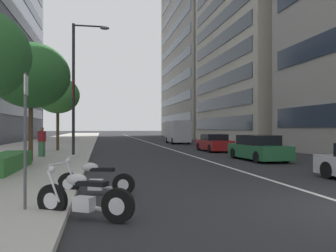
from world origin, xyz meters
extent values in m
cube|color=#B2ADA3|center=(30.00, 10.91, 0.07)|extent=(160.00, 8.92, 0.15)
cube|color=silver|center=(35.00, 0.00, 0.00)|extent=(110.00, 0.16, 0.01)
cylinder|color=black|center=(0.69, 6.79, 0.34)|extent=(0.44, 0.64, 0.67)
cylinder|color=silver|center=(0.69, 6.79, 0.34)|extent=(0.28, 0.36, 0.34)
cylinder|color=black|center=(-0.05, 5.48, 0.34)|extent=(0.44, 0.64, 0.67)
cylinder|color=silver|center=(-0.05, 5.48, 0.34)|extent=(0.28, 0.36, 0.34)
cube|color=silver|center=(0.32, 6.13, 0.32)|extent=(0.41, 0.46, 0.28)
cube|color=black|center=(0.23, 5.98, 0.74)|extent=(0.51, 0.66, 0.10)
ellipsoid|color=#B2B2B7|center=(0.40, 6.28, 0.80)|extent=(0.44, 0.52, 0.24)
cylinder|color=silver|center=(0.59, 6.75, 0.64)|extent=(0.20, 0.30, 0.64)
cylinder|color=silver|center=(0.71, 6.68, 0.64)|extent=(0.20, 0.30, 0.64)
cylinder|color=silver|center=(0.61, 6.65, 1.10)|extent=(0.54, 0.33, 0.04)
sphere|color=silver|center=(0.70, 6.80, 0.98)|extent=(0.14, 0.14, 0.14)
cylinder|color=silver|center=(0.30, 5.82, 0.20)|extent=(0.42, 0.64, 0.16)
cylinder|color=black|center=(3.11, 6.68, 0.30)|extent=(0.29, 0.61, 0.60)
cylinder|color=silver|center=(3.11, 6.68, 0.30)|extent=(0.21, 0.33, 0.30)
cylinder|color=black|center=(2.66, 5.21, 0.30)|extent=(0.29, 0.61, 0.60)
cylinder|color=silver|center=(2.66, 5.21, 0.30)|extent=(0.21, 0.33, 0.30)
cube|color=silver|center=(2.89, 5.94, 0.29)|extent=(0.36, 0.44, 0.28)
cube|color=black|center=(2.83, 5.77, 0.70)|extent=(0.40, 0.68, 0.10)
ellipsoid|color=#B2B2B7|center=(2.94, 6.10, 0.76)|extent=(0.36, 0.51, 0.24)
cylinder|color=silver|center=(3.02, 6.62, 0.61)|extent=(0.13, 0.32, 0.64)
cylinder|color=silver|center=(3.15, 6.58, 0.61)|extent=(0.13, 0.32, 0.64)
cylinder|color=silver|center=(3.06, 6.52, 1.06)|extent=(0.58, 0.21, 0.04)
sphere|color=silver|center=(3.12, 6.69, 0.94)|extent=(0.14, 0.14, 0.14)
cylinder|color=silver|center=(2.94, 5.63, 0.18)|extent=(0.29, 0.68, 0.16)
cylinder|color=black|center=(4.42, -2.19, 0.31)|extent=(0.63, 0.25, 0.62)
cube|color=#236038|center=(11.53, -2.87, 0.52)|extent=(4.50, 1.99, 0.73)
cube|color=black|center=(11.55, -2.87, 1.15)|extent=(2.33, 1.76, 0.53)
cylinder|color=black|center=(12.95, -1.98, 0.31)|extent=(0.63, 0.25, 0.62)
cylinder|color=black|center=(13.02, -3.63, 0.31)|extent=(0.63, 0.25, 0.62)
cylinder|color=black|center=(10.04, -2.11, 0.31)|extent=(0.63, 0.25, 0.62)
cylinder|color=black|center=(10.11, -3.75, 0.31)|extent=(0.63, 0.25, 0.62)
cube|color=maroon|center=(19.30, -2.83, 0.51)|extent=(4.27, 1.88, 0.72)
cube|color=black|center=(19.28, -2.84, 1.10)|extent=(2.01, 1.67, 0.46)
cylinder|color=black|center=(20.67, -2.00, 0.31)|extent=(0.63, 0.24, 0.62)
cylinder|color=black|center=(20.72, -3.59, 0.31)|extent=(0.63, 0.24, 0.62)
cylinder|color=black|center=(17.89, -2.08, 0.31)|extent=(0.63, 0.24, 0.62)
cylinder|color=black|center=(17.93, -3.67, 0.31)|extent=(0.63, 0.24, 0.62)
cube|color=#B7B7BC|center=(32.94, -2.92, 1.43)|extent=(5.16, 2.01, 2.42)
cube|color=black|center=(30.38, -2.92, 1.96)|extent=(0.05, 1.67, 0.56)
cylinder|color=black|center=(34.69, -2.01, 0.36)|extent=(0.72, 0.26, 0.72)
cylinder|color=black|center=(34.69, -3.81, 0.36)|extent=(0.72, 0.26, 0.72)
cylinder|color=black|center=(31.18, -2.03, 0.36)|extent=(0.72, 0.26, 0.72)
cylinder|color=black|center=(31.19, -3.82, 0.36)|extent=(0.72, 0.26, 0.72)
cylinder|color=#47494C|center=(0.82, 7.34, 1.56)|extent=(0.06, 0.06, 2.81)
cube|color=silver|center=(0.82, 7.33, 2.71)|extent=(0.32, 0.02, 0.40)
cylinder|color=#232326|center=(15.83, 7.52, 4.26)|extent=(0.18, 0.18, 8.22)
cylinder|color=#232326|center=(15.83, 6.56, 8.27)|extent=(0.10, 1.92, 0.10)
ellipsoid|color=slate|center=(15.83, 5.59, 8.19)|extent=(0.44, 0.60, 0.20)
cube|color=#B21E23|center=(15.48, 7.52, 4.21)|extent=(0.56, 0.03, 1.10)
cube|color=#B21E23|center=(16.18, 7.52, 4.21)|extent=(0.56, 0.03, 1.10)
cube|color=#337033|center=(7.96, 9.52, 0.47)|extent=(4.82, 1.10, 0.64)
cylinder|color=#473323|center=(11.80, 9.30, 1.58)|extent=(0.22, 0.22, 2.87)
ellipsoid|color=#265B28|center=(11.80, 9.30, 4.48)|extent=(3.88, 3.88, 3.30)
cylinder|color=#473323|center=(20.45, 9.00, 1.61)|extent=(0.22, 0.22, 2.92)
ellipsoid|color=#387A33|center=(20.45, 9.00, 4.27)|extent=(3.21, 3.21, 2.73)
cube|color=#3F724C|center=(14.52, 9.20, 0.59)|extent=(0.38, 0.40, 0.88)
cube|color=maroon|center=(14.52, 9.20, 1.33)|extent=(0.44, 0.48, 0.61)
sphere|color=#8C6647|center=(14.52, 9.20, 1.76)|extent=(0.24, 0.24, 0.24)
cube|color=beige|center=(34.31, -17.59, 14.74)|extent=(21.67, 18.27, 29.48)
cube|color=#2D3842|center=(34.31, -8.42, 2.36)|extent=(19.50, 0.08, 1.50)
cube|color=#2D3842|center=(34.31, -8.42, 4.89)|extent=(19.50, 0.08, 1.50)
cube|color=#2D3842|center=(34.31, -8.42, 7.43)|extent=(19.50, 0.08, 1.50)
cube|color=#2D3842|center=(34.31, -8.42, 9.97)|extent=(19.50, 0.08, 1.50)
cube|color=#2D3842|center=(34.31, -8.42, 12.50)|extent=(19.50, 0.08, 1.50)
cube|color=#2D3842|center=(34.31, -8.42, 15.04)|extent=(19.50, 0.08, 1.50)
cube|color=#2D3842|center=(34.31, -8.42, 17.57)|extent=(19.50, 0.08, 1.50)
cube|color=gray|center=(61.40, -17.97, 23.17)|extent=(29.87, 19.03, 46.35)
cube|color=#384756|center=(61.40, -8.42, 3.71)|extent=(26.89, 0.08, 1.50)
cube|color=#384756|center=(61.40, -8.42, 7.33)|extent=(26.89, 0.08, 1.50)
cube|color=#384756|center=(61.40, -8.42, 10.95)|extent=(26.89, 0.08, 1.50)
cube|color=#384756|center=(61.40, -8.42, 14.58)|extent=(26.89, 0.08, 1.50)
cube|color=#384756|center=(61.40, -8.42, 18.20)|extent=(26.89, 0.08, 1.50)
cube|color=#384756|center=(61.40, -8.42, 21.83)|extent=(26.89, 0.08, 1.50)
cube|color=#384756|center=(61.40, -8.42, 25.45)|extent=(26.89, 0.08, 1.50)
cube|color=#2D3842|center=(44.59, 16.33, 4.12)|extent=(29.50, 0.08, 1.50)
cube|color=#2D3842|center=(44.59, 16.33, 8.14)|extent=(29.50, 0.08, 1.50)
cube|color=#2D3842|center=(44.59, 16.33, 12.16)|extent=(29.50, 0.08, 1.50)
cube|color=#2D3842|center=(44.59, 16.33, 16.18)|extent=(29.50, 0.08, 1.50)
camera|label=1|loc=(-6.83, 5.80, 1.83)|focal=37.47mm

